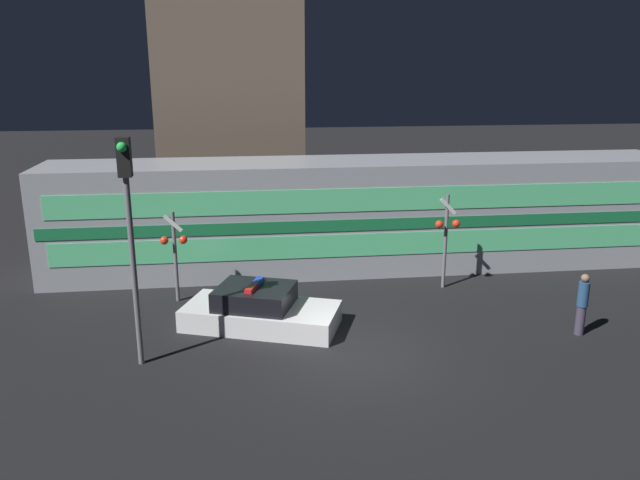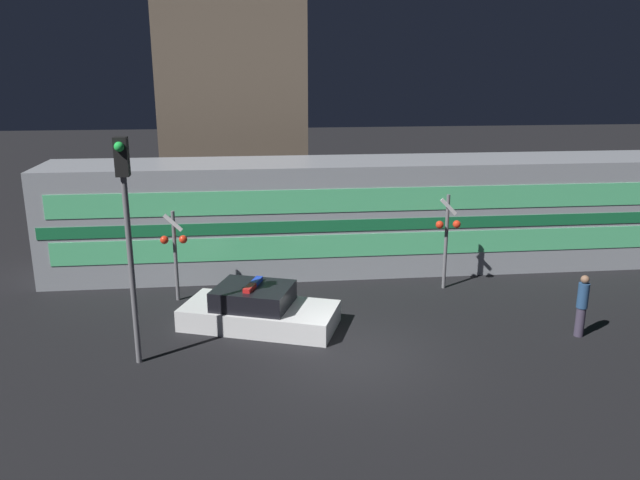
{
  "view_description": "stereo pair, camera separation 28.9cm",
  "coord_description": "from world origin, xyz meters",
  "px_view_note": "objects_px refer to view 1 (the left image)",
  "views": [
    {
      "loc": [
        -2.73,
        -14.3,
        7.16
      ],
      "look_at": [
        -0.33,
        4.74,
        1.76
      ],
      "focal_mm": 35.0,
      "sensor_mm": 36.0,
      "label": 1
    },
    {
      "loc": [
        -2.44,
        -14.33,
        7.16
      ],
      "look_at": [
        -0.33,
        4.74,
        1.76
      ],
      "focal_mm": 35.0,
      "sensor_mm": 36.0,
      "label": 2
    }
  ],
  "objects_px": {
    "train": "(366,214)",
    "pedestrian": "(582,304)",
    "police_car": "(259,311)",
    "traffic_light_corner": "(129,216)",
    "crossing_signal_near": "(446,233)"
  },
  "relations": [
    {
      "from": "police_car",
      "to": "crossing_signal_near",
      "type": "bearing_deg",
      "value": 41.09
    },
    {
      "from": "train",
      "to": "pedestrian",
      "type": "distance_m",
      "value": 8.27
    },
    {
      "from": "police_car",
      "to": "traffic_light_corner",
      "type": "height_order",
      "value": "traffic_light_corner"
    },
    {
      "from": "train",
      "to": "pedestrian",
      "type": "height_order",
      "value": "train"
    },
    {
      "from": "train",
      "to": "police_car",
      "type": "bearing_deg",
      "value": -128.53
    },
    {
      "from": "police_car",
      "to": "train",
      "type": "bearing_deg",
      "value": 71.29
    },
    {
      "from": "police_car",
      "to": "pedestrian",
      "type": "bearing_deg",
      "value": 9.06
    },
    {
      "from": "police_car",
      "to": "traffic_light_corner",
      "type": "relative_size",
      "value": 0.84
    },
    {
      "from": "crossing_signal_near",
      "to": "police_car",
      "type": "bearing_deg",
      "value": -158.73
    },
    {
      "from": "police_car",
      "to": "pedestrian",
      "type": "height_order",
      "value": "pedestrian"
    },
    {
      "from": "pedestrian",
      "to": "traffic_light_corner",
      "type": "xyz_separation_m",
      "value": [
        -11.72,
        -0.29,
        2.88
      ]
    },
    {
      "from": "police_car",
      "to": "pedestrian",
      "type": "relative_size",
      "value": 2.69
    },
    {
      "from": "train",
      "to": "police_car",
      "type": "height_order",
      "value": "train"
    },
    {
      "from": "train",
      "to": "pedestrian",
      "type": "relative_size",
      "value": 12.87
    },
    {
      "from": "train",
      "to": "traffic_light_corner",
      "type": "relative_size",
      "value": 4.02
    }
  ]
}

